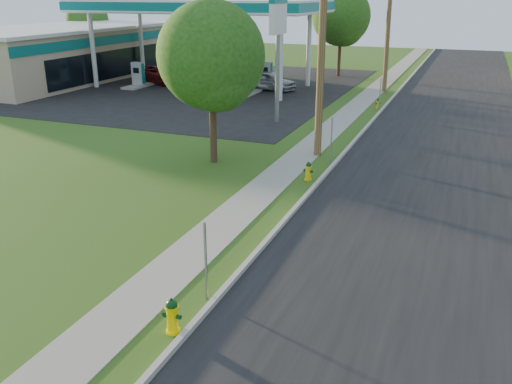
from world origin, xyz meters
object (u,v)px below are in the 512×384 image
at_px(utility_pole_far, 388,24).
at_px(tree_lot, 342,19).
at_px(fuel_pump_sw, 165,71).
at_px(hydrant_mid, 308,171).
at_px(fuel_pump_ne, 246,85).
at_px(utility_pole_mid, 322,42).
at_px(price_pylon, 278,22).
at_px(tree_verge, 213,60).
at_px(car_red, 161,74).
at_px(fuel_pump_se, 266,77).
at_px(fuel_pump_nw, 138,78).
at_px(tree_back, 88,21).
at_px(car_silver, 270,81).
at_px(hydrant_near, 172,316).
at_px(hydrant_far, 378,104).

bearing_deg(utility_pole_far, tree_lot, 127.16).
bearing_deg(fuel_pump_sw, hydrant_mid, -47.92).
bearing_deg(fuel_pump_ne, utility_pole_far, 29.33).
xyz_separation_m(utility_pole_mid, price_pylon, (-3.90, 5.50, 0.48)).
height_order(utility_pole_far, tree_verge, utility_pole_far).
xyz_separation_m(utility_pole_far, tree_verge, (-3.80, -20.69, -0.49)).
distance_m(utility_pole_far, fuel_pump_ne, 10.99).
bearing_deg(price_pylon, hydrant_mid, -63.42).
xyz_separation_m(tree_lot, car_red, (-12.48, -9.09, -4.10)).
bearing_deg(utility_pole_mid, utility_pole_far, 90.00).
bearing_deg(hydrant_mid, price_pylon, 116.58).
xyz_separation_m(fuel_pump_se, hydrant_mid, (9.50, -20.49, -0.35)).
bearing_deg(fuel_pump_nw, tree_back, 139.15).
xyz_separation_m(utility_pole_mid, fuel_pump_sw, (-17.90, 17.00, -4.23)).
relative_size(price_pylon, car_silver, 1.67).
height_order(fuel_pump_nw, hydrant_near, fuel_pump_nw).
bearing_deg(fuel_pump_se, hydrant_far, -29.84).
height_order(fuel_pump_sw, hydrant_mid, fuel_pump_sw).
distance_m(fuel_pump_nw, hydrant_mid, 24.78).
bearing_deg(tree_verge, utility_pole_mid, 35.35).
height_order(fuel_pump_ne, car_red, fuel_pump_ne).
relative_size(fuel_pump_nw, fuel_pump_se, 1.00).
bearing_deg(car_red, tree_lot, -34.57).
relative_size(fuel_pump_ne, hydrant_near, 3.81).
xyz_separation_m(fuel_pump_sw, hydrant_far, (18.63, -5.53, -0.40)).
height_order(tree_verge, hydrant_mid, tree_verge).
bearing_deg(tree_verge, hydrant_near, -68.50).
bearing_deg(hydrant_near, hydrant_mid, 90.91).
xyz_separation_m(utility_pole_mid, hydrant_mid, (0.60, -3.49, -4.58)).
distance_m(utility_pole_far, car_silver, 9.35).
height_order(hydrant_mid, car_silver, car_silver).
bearing_deg(fuel_pump_ne, fuel_pump_nw, 180.00).
xyz_separation_m(utility_pole_far, car_red, (-17.32, -2.70, -4.09)).
distance_m(fuel_pump_sw, car_silver, 9.98).
height_order(hydrant_mid, car_red, car_red).
bearing_deg(fuel_pump_se, utility_pole_far, 6.41).
height_order(utility_pole_mid, hydrant_mid, utility_pole_mid).
xyz_separation_m(fuel_pump_sw, price_pylon, (14.00, -11.50, 4.71)).
distance_m(fuel_pump_nw, fuel_pump_ne, 9.00).
relative_size(fuel_pump_nw, tree_verge, 0.48).
height_order(utility_pole_mid, hydrant_near, utility_pole_mid).
distance_m(fuel_pump_ne, hydrant_near, 28.94).
bearing_deg(car_silver, tree_verge, -150.85).
distance_m(tree_verge, tree_lot, 27.11).
distance_m(tree_verge, car_silver, 19.04).
height_order(utility_pole_far, car_silver, utility_pole_far).
bearing_deg(hydrant_near, car_silver, 106.45).
height_order(utility_pole_far, hydrant_far, utility_pole_far).
xyz_separation_m(utility_pole_mid, car_red, (-17.32, 15.30, -4.24)).
bearing_deg(hydrant_far, fuel_pump_nw, 175.32).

